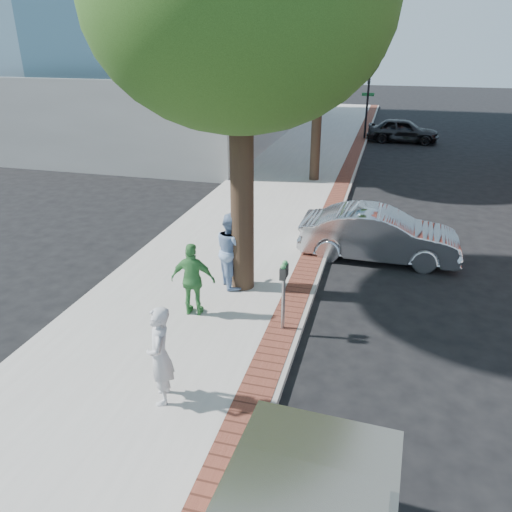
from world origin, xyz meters
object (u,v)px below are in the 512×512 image
(person_gray, at_px, (160,356))
(person_green, at_px, (193,280))
(parking_meter, at_px, (284,282))
(person_officer, at_px, (232,250))
(bg_car, at_px, (403,130))
(sedan_silver, at_px, (379,234))

(person_gray, bearing_deg, person_green, 169.77)
(parking_meter, bearing_deg, person_officer, 134.52)
(person_green, relative_size, bg_car, 0.40)
(parking_meter, distance_m, bg_car, 21.87)
(person_gray, bearing_deg, parking_meter, 130.39)
(person_gray, relative_size, person_officer, 0.95)
(sedan_silver, bearing_deg, bg_car, -1.58)
(person_green, xyz_separation_m, bg_car, (4.27, 21.64, -0.27))
(person_gray, distance_m, sedan_silver, 7.73)
(person_green, bearing_deg, sedan_silver, -135.91)
(person_gray, bearing_deg, sedan_silver, 135.10)
(person_officer, distance_m, person_green, 1.56)
(person_gray, distance_m, person_officer, 4.24)
(sedan_silver, bearing_deg, parking_meter, 159.81)
(person_green, relative_size, sedan_silver, 0.38)
(parking_meter, height_order, person_green, person_green)
(person_officer, bearing_deg, parking_meter, -169.70)
(person_gray, xyz_separation_m, sedan_silver, (3.10, 7.08, -0.30))
(parking_meter, bearing_deg, bg_car, 83.90)
(parking_meter, relative_size, sedan_silver, 0.35)
(parking_meter, height_order, person_officer, person_officer)
(bg_car, bearing_deg, person_gray, 173.76)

